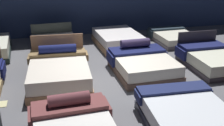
{
  "coord_description": "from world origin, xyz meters",
  "views": [
    {
      "loc": [
        -1.5,
        -6.7,
        3.19
      ],
      "look_at": [
        0.22,
        0.0,
        0.48
      ],
      "focal_mm": 44.08,
      "sensor_mm": 36.0,
      "label": 1
    }
  ],
  "objects": [
    {
      "name": "bed_7",
      "position": [
        3.39,
        0.14,
        0.25
      ],
      "size": [
        1.59,
        2.04,
        0.89
      ],
      "rotation": [
        0.0,
        0.0,
        -0.01
      ],
      "color": "#312B32",
      "rests_on": "ground_plane"
    },
    {
      "name": "bed_9",
      "position": [
        -1.14,
        2.9,
        0.2
      ],
      "size": [
        1.73,
        2.1,
        0.78
      ],
      "rotation": [
        0.0,
        0.0,
        0.05
      ],
      "color": "#28302D",
      "rests_on": "ground_plane"
    },
    {
      "name": "bed_11",
      "position": [
        3.46,
        2.85,
        0.19
      ],
      "size": [
        1.56,
        1.96,
        0.42
      ],
      "rotation": [
        0.0,
        0.0,
        0.03
      ],
      "color": "#585158",
      "rests_on": "ground_plane"
    },
    {
      "name": "bed_2",
      "position": [
        1.1,
        -2.57,
        0.23
      ],
      "size": [
        1.75,
        2.14,
        0.52
      ],
      "rotation": [
        0.0,
        0.0,
        -0.06
      ],
      "color": "black",
      "rests_on": "ground_plane"
    },
    {
      "name": "bed_5",
      "position": [
        -1.2,
        0.17,
        0.3
      ],
      "size": [
        1.76,
        2.25,
        1.06
      ],
      "rotation": [
        0.0,
        0.0,
        -0.06
      ],
      "color": "#946948",
      "rests_on": "ground_plane"
    },
    {
      "name": "ground_plane",
      "position": [
        0.0,
        0.0,
        -0.01
      ],
      "size": [
        18.0,
        18.0,
        0.02
      ],
      "primitive_type": "cube",
      "color": "#5B5B60"
    },
    {
      "name": "bed_10",
      "position": [
        1.17,
        2.9,
        0.25
      ],
      "size": [
        1.63,
        2.19,
        0.52
      ],
      "rotation": [
        0.0,
        0.0,
        0.05
      ],
      "color": "#99704E",
      "rests_on": "ground_plane"
    },
    {
      "name": "bed_6",
      "position": [
        1.2,
        0.23,
        0.27
      ],
      "size": [
        1.74,
        2.0,
        0.82
      ],
      "rotation": [
        0.0,
        0.0,
        0.02
      ],
      "color": "brown",
      "rests_on": "ground_plane"
    }
  ]
}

